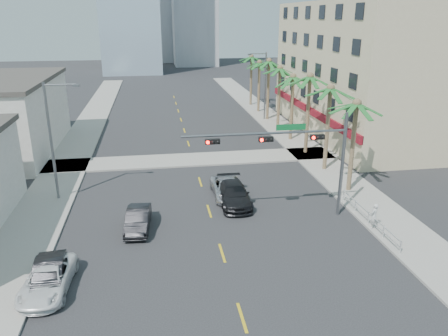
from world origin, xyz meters
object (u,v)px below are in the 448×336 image
car_lane_left (138,220)px  pedestrian (374,216)px  car_lane_center (228,188)px  car_parked_mid (49,275)px  car_parked_far (48,280)px  car_lane_right (234,194)px  traffic_signal_mast (299,149)px

car_lane_left → pedestrian: (15.30, -2.61, 0.32)m
car_lane_left → car_lane_center: car_lane_center is taller
car_parked_mid → car_parked_far: (0.00, -0.39, -0.03)m
car_lane_left → car_lane_right: bearing=28.4°
car_parked_far → car_lane_left: car_lane_left is taller
car_lane_left → pedestrian: pedestrian is taller
car_parked_mid → pedestrian: pedestrian is taller
car_lane_right → car_parked_far: bearing=-139.5°
traffic_signal_mast → car_lane_left: (-10.78, 0.01, -4.37)m
car_lane_center → car_parked_mid: bearing=-137.4°
car_parked_mid → car_parked_far: 0.40m
car_lane_right → traffic_signal_mast: bearing=-38.3°
car_parked_far → car_lane_center: bearing=47.0°
traffic_signal_mast → car_lane_right: (-3.78, 3.11, -4.28)m
traffic_signal_mast → car_lane_left: traffic_signal_mast is taller
car_lane_right → pedestrian: bearing=-33.4°
car_lane_left → car_parked_far: bearing=-120.5°
car_parked_far → car_lane_right: (11.40, 9.37, 0.12)m
car_lane_center → pedestrian: pedestrian is taller
car_parked_far → pedestrian: 20.04m
pedestrian → car_lane_center: bearing=-70.9°
car_lane_left → car_lane_right: (7.00, 3.10, 0.08)m
traffic_signal_mast → car_parked_mid: 16.86m
car_parked_far → car_lane_right: size_ratio=0.89×
car_parked_far → car_lane_right: 14.76m
car_lane_center → car_lane_right: car_lane_right is taller
car_parked_far → car_lane_center: car_lane_center is taller
car_lane_right → pedestrian: pedestrian is taller
car_parked_mid → car_lane_center: bearing=37.2°
car_parked_mid → pedestrian: (19.70, 3.26, 0.33)m
car_parked_mid → pedestrian: size_ratio=2.42×
car_parked_mid → car_lane_left: bearing=47.6°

